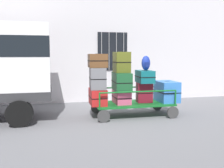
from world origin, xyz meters
The scene contains 14 objects.
ground_plane centered at (0.00, 0.00, 0.00)m, with size 40.00×40.00×0.00m, color slate.
building_wall centered at (0.00, 2.93, 2.50)m, with size 12.00×0.38×5.00m.
luggage_cart centered at (0.40, 0.12, 0.34)m, with size 2.44×1.21×0.40m.
cart_railing centered at (0.40, 0.12, 0.77)m, with size 2.33×1.07×0.44m.
suitcase_left_bottom centered at (-0.70, 0.12, 0.64)m, with size 0.48×0.83×0.47m.
suitcase_left_middle centered at (-0.70, 0.14, 1.19)m, with size 0.51×0.84×0.63m.
suitcase_left_top centered at (-0.70, 0.10, 1.70)m, with size 0.55×0.57×0.40m.
suitcase_midleft_bottom centered at (0.04, 0.15, 0.60)m, with size 0.44×0.75×0.39m.
suitcase_midleft_middle centered at (0.04, 0.14, 1.07)m, with size 0.55×1.00×0.55m.
suitcase_midleft_top centered at (0.04, 0.14, 1.65)m, with size 0.45×0.50×0.62m.
suitcase_center_bottom centered at (0.77, 0.15, 0.71)m, with size 0.51×0.40×0.61m.
suitcase_center_middle centered at (0.77, 0.13, 1.21)m, with size 0.49×0.75×0.38m.
suitcase_midright_bottom centered at (1.51, 0.12, 0.72)m, with size 0.58×0.86×0.64m.
backpack centered at (0.78, 0.06, 1.62)m, with size 0.27×0.22×0.44m.
Camera 1 is at (-2.02, -7.35, 1.89)m, focal length 41.54 mm.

